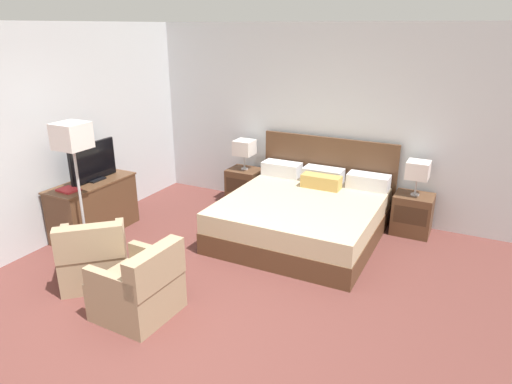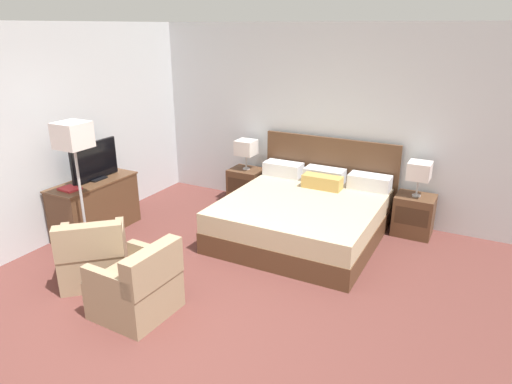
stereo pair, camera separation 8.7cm
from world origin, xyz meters
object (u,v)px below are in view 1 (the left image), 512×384
object	(u,v)px
tv	(93,162)
armchair_companion	(139,289)
dresser	(94,207)
book_red_cover	(68,190)
armchair_by_window	(94,258)
floor_lamp	(73,145)
table_lamp_left	(244,148)
table_lamp_right	(418,170)
nightstand_right	(412,214)
bed	(304,214)
nightstand_left	(245,186)

from	to	relation	value
tv	armchair_companion	xyz separation A→B (m)	(1.80, -1.29, -0.69)
dresser	tv	xyz separation A→B (m)	(0.00, 0.08, 0.60)
book_red_cover	armchair_by_window	world-z (taller)	armchair_by_window
dresser	floor_lamp	size ratio (longest dim) A/B	0.73
dresser	floor_lamp	world-z (taller)	floor_lamp
table_lamp_left	table_lamp_right	world-z (taller)	same
nightstand_right	armchair_companion	distance (m)	3.73
nightstand_right	floor_lamp	bearing A→B (deg)	-144.83
floor_lamp	nightstand_right	bearing A→B (deg)	35.17
bed	table_lamp_left	bearing A→B (deg)	150.18
nightstand_left	tv	size ratio (longest dim) A/B	0.72
nightstand_left	dresser	xyz separation A→B (m)	(-1.27, -1.92, 0.10)
table_lamp_right	floor_lamp	xyz separation A→B (m)	(-3.47, -2.44, 0.50)
table_lamp_left	bed	bearing A→B (deg)	-29.82
armchair_companion	nightstand_left	bearing A→B (deg)	99.58
bed	floor_lamp	bearing A→B (deg)	-141.96
dresser	book_red_cover	xyz separation A→B (m)	(0.02, -0.38, 0.36)
dresser	armchair_companion	size ratio (longest dim) A/B	1.57
armchair_by_window	floor_lamp	xyz separation A→B (m)	(-0.57, 0.43, 1.11)
table_lamp_right	book_red_cover	distance (m)	4.47
nightstand_right	table_lamp_left	xyz separation A→B (m)	(-2.57, 0.00, 0.62)
nightstand_right	dresser	bearing A→B (deg)	-153.39
bed	tv	xyz separation A→B (m)	(-2.55, -1.11, 0.67)
armchair_companion	tv	bearing A→B (deg)	144.35
bed	armchair_by_window	world-z (taller)	bed
nightstand_right	floor_lamp	size ratio (longest dim) A/B	0.33
table_lamp_right	armchair_companion	world-z (taller)	table_lamp_right
table_lamp_right	floor_lamp	bearing A→B (deg)	-144.81
book_red_cover	armchair_companion	distance (m)	2.02
nightstand_left	table_lamp_left	xyz separation A→B (m)	(0.00, 0.00, 0.62)
book_red_cover	tv	bearing A→B (deg)	91.57
table_lamp_left	tv	size ratio (longest dim) A/B	0.61
nightstand_right	book_red_cover	size ratio (longest dim) A/B	2.20
table_lamp_right	armchair_by_window	size ratio (longest dim) A/B	0.48
table_lamp_left	dresser	bearing A→B (deg)	-123.47
bed	nightstand_right	bearing A→B (deg)	29.80
floor_lamp	bed	bearing A→B (deg)	38.04
armchair_by_window	floor_lamp	distance (m)	1.32
dresser	book_red_cover	distance (m)	0.52
table_lamp_right	dresser	bearing A→B (deg)	-153.38
nightstand_left	table_lamp_right	bearing A→B (deg)	0.03
nightstand_left	armchair_by_window	size ratio (longest dim) A/B	0.57
floor_lamp	tv	bearing A→B (deg)	121.56
nightstand_left	book_red_cover	bearing A→B (deg)	-118.67
nightstand_left	armchair_by_window	distance (m)	2.89
dresser	book_red_cover	size ratio (longest dim) A/B	4.81
book_red_cover	floor_lamp	bearing A→B (deg)	-21.83
bed	nightstand_left	distance (m)	1.48
tv	book_red_cover	distance (m)	0.52
tv	floor_lamp	xyz separation A→B (m)	(0.37, -0.60, 0.42)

